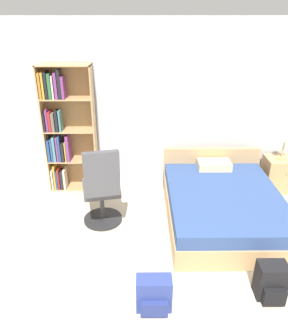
{
  "coord_description": "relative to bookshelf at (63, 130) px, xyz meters",
  "views": [
    {
      "loc": [
        -0.46,
        -1.76,
        2.67
      ],
      "look_at": [
        -0.43,
        1.98,
        0.86
      ],
      "focal_mm": 35.0,
      "sensor_mm": 36.0,
      "label": 1
    }
  ],
  "objects": [
    {
      "name": "backpack_black",
      "position": [
        2.51,
        -2.33,
        -0.81
      ],
      "size": [
        0.29,
        0.28,
        0.4
      ],
      "color": "black",
      "rests_on": "ground_plane"
    },
    {
      "name": "table_lamp",
      "position": [
        3.4,
        -0.12,
        -0.09
      ],
      "size": [
        0.21,
        0.21,
        0.45
      ],
      "color": "tan",
      "rests_on": "nightstand"
    },
    {
      "name": "nightstand",
      "position": [
        3.44,
        -0.11,
        -0.72
      ],
      "size": [
        0.52,
        0.41,
        0.56
      ],
      "color": "tan",
      "rests_on": "ground_plane"
    },
    {
      "name": "office_chair",
      "position": [
        0.68,
        -1.06,
        -0.46
      ],
      "size": [
        0.57,
        0.64,
        1.16
      ],
      "color": "#232326",
      "rests_on": "ground_plane"
    },
    {
      "name": "backpack_blue",
      "position": [
        1.32,
        -2.47,
        -0.82
      ],
      "size": [
        0.35,
        0.24,
        0.36
      ],
      "color": "navy",
      "rests_on": "ground_plane"
    },
    {
      "name": "bed",
      "position": [
        2.32,
        -0.92,
        -0.76
      ],
      "size": [
        1.51,
        1.98,
        0.71
      ],
      "color": "tan",
      "rests_on": "ground_plane"
    },
    {
      "name": "bookshelf",
      "position": [
        0.0,
        0.0,
        0.0
      ],
      "size": [
        0.78,
        0.29,
        1.98
      ],
      "color": "tan",
      "rests_on": "ground_plane"
    },
    {
      "name": "wall_back",
      "position": [
        1.66,
        0.19,
        0.3
      ],
      "size": [
        9.0,
        0.06,
        2.6
      ],
      "color": "silver",
      "rests_on": "ground_plane"
    }
  ]
}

